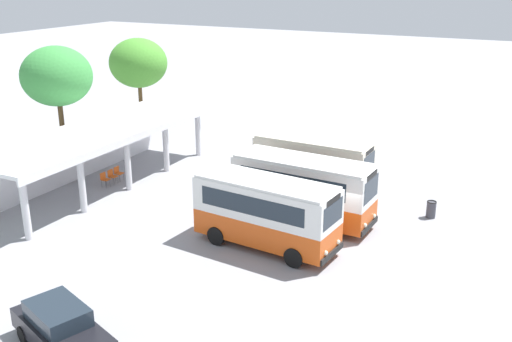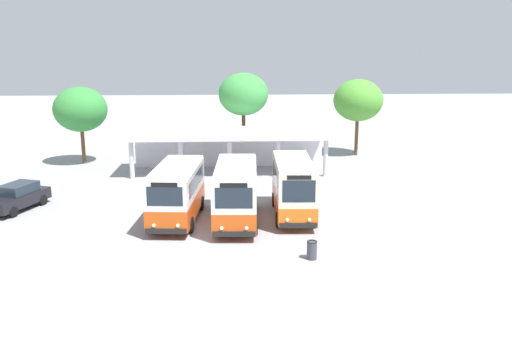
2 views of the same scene
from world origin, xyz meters
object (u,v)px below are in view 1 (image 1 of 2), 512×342
Objects in this scene: waiting_chair_end_by_column at (105,178)px; waiting_chair_middle_seat at (118,172)px; city_bus_middle_cream at (313,165)px; waiting_chair_second_from_end at (112,175)px; city_bus_nearest_orange at (266,211)px; litter_bin_apron at (431,209)px; city_bus_second_in_row at (303,188)px; parked_car_flank at (61,328)px.

waiting_chair_middle_seat is (1.23, 0.01, 0.00)m from waiting_chair_end_by_column.
waiting_chair_end_by_column and waiting_chair_middle_seat have the same top height.
city_bus_middle_cream is 7.67× the size of waiting_chair_second_from_end.
city_bus_nearest_orange is 9.28m from litter_bin_apron.
waiting_chair_second_from_end is at bearing 90.12° from city_bus_second_in_row.
city_bus_second_in_row reaches higher than waiting_chair_second_from_end.
waiting_chair_end_by_column is (-4.03, 11.47, -1.35)m from city_bus_middle_cream.
parked_car_flank is at bearing 165.18° from city_bus_nearest_orange.
parked_car_flank reaches higher than waiting_chair_end_by_column.
waiting_chair_end_by_column is at bearing 109.36° from city_bus_middle_cream.
waiting_chair_second_from_end is 0.62m from waiting_chair_middle_seat.
city_bus_nearest_orange is at bearing 173.61° from city_bus_second_in_row.
waiting_chair_end_by_column is (-0.64, 12.32, -1.31)m from city_bus_second_in_row.
city_bus_second_in_row is 8.40× the size of waiting_chair_end_by_column.
waiting_chair_second_from_end is (13.47, 9.23, -0.31)m from parked_car_flank.
litter_bin_apron is at bearing -27.28° from parked_car_flank.
parked_car_flank is 5.35× the size of waiting_chair_middle_seat.
waiting_chair_middle_seat is (0.62, 0.04, 0.00)m from waiting_chair_second_from_end.
litter_bin_apron is (2.90, -18.04, -0.07)m from waiting_chair_middle_seat.
city_bus_middle_cream is 7.67× the size of waiting_chair_middle_seat.
waiting_chair_middle_seat is at bearing 33.37° from parked_car_flank.
parked_car_flank is 5.11× the size of litter_bin_apron.
city_bus_second_in_row is at bearing -87.02° from waiting_chair_end_by_column.
city_bus_nearest_orange is 12.66m from waiting_chair_middle_seat.
waiting_chair_middle_seat is at bearing 71.59° from city_bus_nearest_orange.
waiting_chair_second_from_end and waiting_chair_middle_seat have the same top height.
waiting_chair_middle_seat is at bearing 0.68° from waiting_chair_end_by_column.
waiting_chair_end_by_column is 0.62m from waiting_chair_second_from_end.
city_bus_middle_cream is 7.67× the size of waiting_chair_end_by_column.
city_bus_second_in_row is 3.49m from city_bus_middle_cream.
city_bus_nearest_orange is at bearing -105.77° from waiting_chair_second_from_end.
litter_bin_apron reaches higher than waiting_chair_second_from_end.
waiting_chair_end_by_column is (12.86, 9.26, -0.31)m from parked_car_flank.
city_bus_middle_cream is 12.23m from waiting_chair_end_by_column.
city_bus_middle_cream is at bearing 90.84° from litter_bin_apron.
waiting_chair_middle_seat is at bearing 103.70° from city_bus_middle_cream.
litter_bin_apron is at bearing -89.16° from city_bus_middle_cream.
city_bus_middle_cream is 12.02m from waiting_chair_second_from_end.
city_bus_second_in_row is 8.40× the size of waiting_chair_second_from_end.
city_bus_middle_cream is at bearing -73.38° from waiting_chair_second_from_end.
city_bus_middle_cream is at bearing -70.64° from waiting_chair_end_by_column.
waiting_chair_middle_seat is 18.27m from litter_bin_apron.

